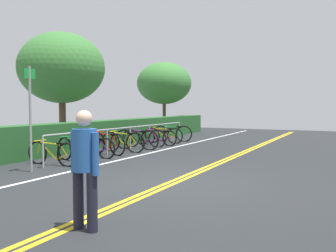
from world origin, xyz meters
TOP-DOWN VIEW (x-y plane):
  - ground_plane at (0.00, 0.00)m, footprint 37.30×13.93m
  - centre_line_yellow_inner at (0.00, -0.08)m, footprint 33.57×0.10m
  - centre_line_yellow_outer at (0.00, 0.08)m, footprint 33.57×0.10m
  - bike_lane_stripe_white at (0.00, 2.85)m, footprint 33.57×0.12m
  - bike_rack at (4.36, 3.84)m, footprint 8.53×0.05m
  - bicycle_0 at (0.56, 3.96)m, footprint 0.46×1.74m
  - bicycle_1 at (1.39, 3.88)m, footprint 0.56×1.68m
  - bicycle_2 at (2.23, 3.91)m, footprint 0.46×1.76m
  - bicycle_3 at (3.13, 3.96)m, footprint 0.55×1.72m
  - bicycle_4 at (3.87, 3.83)m, footprint 0.46×1.74m
  - bicycle_5 at (4.77, 3.82)m, footprint 0.46×1.84m
  - bicycle_6 at (5.58, 3.97)m, footprint 0.69×1.70m
  - bicycle_7 at (6.43, 3.77)m, footprint 0.46×1.70m
  - bicycle_8 at (7.23, 3.96)m, footprint 0.51×1.71m
  - bicycle_9 at (8.13, 3.98)m, footprint 0.62×1.77m
  - pedestrian at (-3.24, -0.29)m, footprint 0.32×0.49m
  - sign_post_near at (-0.44, 3.67)m, footprint 0.36×0.06m
  - hedge_backdrop at (5.86, 5.56)m, footprint 17.48×0.81m
  - tree_mid at (4.68, 7.34)m, footprint 3.51×3.51m
  - tree_far_right at (12.85, 6.82)m, footprint 3.26×3.26m

SIDE VIEW (x-z plane):
  - ground_plane at x=0.00m, z-range -0.05..0.00m
  - centre_line_yellow_inner at x=0.00m, z-range 0.00..0.00m
  - centre_line_yellow_outer at x=0.00m, z-range 0.00..0.00m
  - bike_lane_stripe_white at x=0.00m, z-range 0.00..0.00m
  - bicycle_7 at x=6.43m, z-range -0.02..0.66m
  - bicycle_2 at x=2.23m, z-range -0.02..0.67m
  - bicycle_0 at x=0.56m, z-range -0.02..0.68m
  - bicycle_8 at x=7.23m, z-range -0.02..0.70m
  - bicycle_6 at x=5.58m, z-range -0.02..0.72m
  - bicycle_1 at x=1.39m, z-range -0.02..0.72m
  - bicycle_4 at x=3.87m, z-range -0.02..0.74m
  - bicycle_9 at x=8.13m, z-range -0.02..0.75m
  - bicycle_3 at x=3.13m, z-range -0.02..0.75m
  - bicycle_5 at x=4.77m, z-range -0.02..0.76m
  - hedge_backdrop at x=5.86m, z-range 0.00..1.03m
  - bike_rack at x=4.36m, z-range 0.21..1.08m
  - pedestrian at x=-3.24m, z-range 0.11..1.69m
  - sign_post_near at x=-0.44m, z-range 0.24..2.84m
  - tree_far_right at x=12.85m, z-range 0.85..5.07m
  - tree_mid at x=4.68m, z-range 0.86..5.47m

